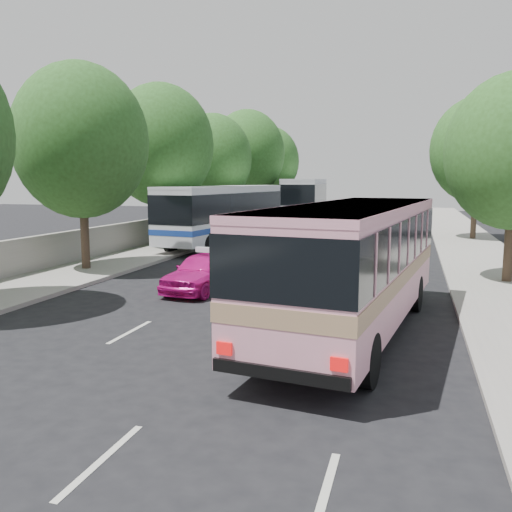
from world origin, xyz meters
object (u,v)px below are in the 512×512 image
at_px(white_pickup, 263,244).
at_px(tour_coach_rear, 306,197).
at_px(pink_bus, 354,254).
at_px(tour_coach_front, 224,210).
at_px(pink_taxi, 204,272).

relative_size(white_pickup, tour_coach_rear, 0.41).
bearing_deg(pink_bus, white_pickup, 123.29).
xyz_separation_m(pink_bus, white_pickup, (-5.74, 11.93, -1.28)).
xyz_separation_m(white_pickup, tour_coach_front, (-3.79, 4.97, 1.36)).
bearing_deg(white_pickup, tour_coach_front, 123.22).
bearing_deg(pink_taxi, pink_bus, -27.92).
relative_size(pink_taxi, tour_coach_rear, 0.30).
height_order(white_pickup, tour_coach_rear, tour_coach_rear).
distance_m(tour_coach_front, tour_coach_rear, 18.94).
bearing_deg(pink_bus, tour_coach_rear, 110.56).
distance_m(white_pickup, tour_coach_rear, 24.05).
bearing_deg(tour_coach_rear, tour_coach_front, -98.88).
xyz_separation_m(pink_bus, pink_taxi, (-5.74, 3.99, -1.38)).
height_order(pink_bus, white_pickup, pink_bus).
relative_size(pink_bus, tour_coach_front, 0.88).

